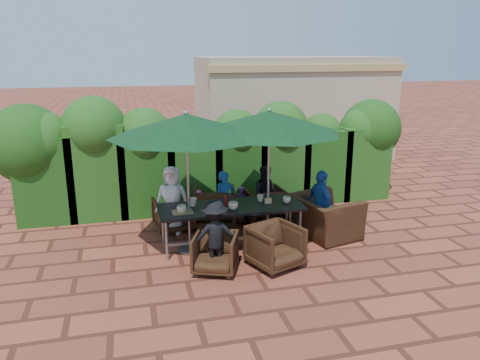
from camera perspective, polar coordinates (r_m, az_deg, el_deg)
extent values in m
plane|color=brown|center=(8.52, 0.02, -8.04)|extent=(80.00, 80.00, 0.00)
cube|color=black|center=(8.29, -1.11, -3.33)|extent=(2.56, 0.90, 0.05)
cube|color=gray|center=(8.51, -1.09, -7.19)|extent=(2.36, 0.05, 0.05)
cylinder|color=gray|center=(7.94, -8.92, -7.31)|extent=(0.05, 0.05, 0.70)
cylinder|color=gray|center=(8.59, -9.35, -5.53)|extent=(0.05, 0.05, 0.70)
cylinder|color=gray|center=(8.44, 7.31, -5.84)|extent=(0.05, 0.05, 0.70)
cylinder|color=gray|center=(9.05, 5.72, -4.28)|extent=(0.05, 0.05, 0.70)
cylinder|color=gray|center=(8.40, -6.08, -8.37)|extent=(0.44, 0.44, 0.03)
cylinder|color=gray|center=(8.00, -6.32, -0.58)|extent=(0.04, 0.04, 2.40)
cone|color=black|center=(7.78, -6.55, 6.66)|extent=(2.61, 2.61, 0.38)
sphere|color=gray|center=(7.75, -6.59, 8.12)|extent=(0.08, 0.08, 0.08)
cylinder|color=gray|center=(8.72, 3.34, -7.39)|extent=(0.44, 0.44, 0.03)
cylinder|color=gray|center=(8.33, 3.47, 0.14)|extent=(0.04, 0.04, 2.40)
cone|color=black|center=(8.12, 3.59, 7.10)|extent=(2.54, 2.54, 0.38)
sphere|color=gray|center=(8.09, 3.61, 8.50)|extent=(0.08, 0.08, 0.08)
imported|color=black|center=(9.22, -8.21, -3.97)|extent=(0.77, 0.74, 0.70)
imported|color=black|center=(9.36, -3.16, -3.06)|extent=(0.94, 0.90, 0.85)
imported|color=black|center=(9.55, 3.04, -2.89)|extent=(0.80, 0.75, 0.79)
imported|color=black|center=(7.48, -3.04, -8.66)|extent=(0.85, 0.83, 0.69)
imported|color=black|center=(7.64, 4.35, -7.84)|extent=(0.95, 0.92, 0.76)
imported|color=black|center=(8.93, 10.34, -3.62)|extent=(1.03, 1.33, 1.03)
imported|color=white|center=(9.03, -8.27, -2.39)|extent=(0.74, 0.57, 1.31)
imported|color=#1D54A1|center=(9.16, -1.86, -2.47)|extent=(0.50, 0.45, 1.15)
imported|color=black|center=(9.36, 3.25, -1.88)|extent=(0.63, 0.43, 1.22)
imported|color=black|center=(7.46, -3.06, -6.78)|extent=(0.76, 0.38, 1.16)
imported|color=#1D54A1|center=(8.79, 9.80, -2.98)|extent=(0.51, 0.82, 1.30)
imported|color=#EC5399|center=(9.26, -4.94, -3.57)|extent=(0.32, 0.28, 0.77)
imported|color=#70479A|center=(9.55, 0.12, -2.99)|extent=(0.33, 0.31, 0.74)
imported|color=green|center=(12.42, 2.98, 3.64)|extent=(1.67, 0.88, 1.70)
imported|color=#EC5399|center=(13.09, 6.12, 4.44)|extent=(0.91, 0.61, 1.80)
imported|color=gray|center=(13.35, 9.68, 4.01)|extent=(1.01, 1.06, 1.57)
imported|color=beige|center=(7.99, -7.13, -3.53)|extent=(0.16, 0.16, 0.13)
imported|color=beige|center=(8.29, -5.80, -2.70)|extent=(0.16, 0.16, 0.15)
imported|color=beige|center=(8.09, -0.84, -3.14)|extent=(0.17, 0.17, 0.13)
imported|color=beige|center=(8.52, 2.50, -2.23)|extent=(0.13, 0.13, 0.12)
imported|color=beige|center=(8.48, 5.71, -2.41)|extent=(0.14, 0.14, 0.11)
cylinder|color=#B20C0A|center=(8.28, -1.80, -2.57)|extent=(0.04, 0.04, 0.17)
cylinder|color=#4C230C|center=(8.33, -1.77, -2.45)|extent=(0.04, 0.04, 0.17)
cube|color=olive|center=(8.01, -7.01, -3.90)|extent=(0.35, 0.25, 0.02)
cube|color=#DDB571|center=(8.24, -2.77, -2.93)|extent=(0.12, 0.06, 0.10)
cube|color=#DDB571|center=(8.42, 3.42, -2.54)|extent=(0.12, 0.06, 0.10)
cube|color=#13340E|center=(10.32, -22.48, 0.20)|extent=(1.15, 0.95, 1.77)
sphere|color=#13340E|center=(10.16, -22.94, 4.48)|extent=(1.17, 1.17, 1.17)
cube|color=#13340E|center=(10.19, -16.99, 1.15)|extent=(1.15, 0.95, 1.99)
sphere|color=#13340E|center=(10.01, -17.39, 6.10)|extent=(1.30, 1.30, 1.30)
cube|color=#13340E|center=(10.20, -11.34, 0.90)|extent=(1.15, 0.95, 1.76)
sphere|color=#13340E|center=(10.04, -11.57, 5.22)|extent=(1.20, 1.20, 1.20)
cube|color=#13340E|center=(10.30, -5.76, 0.99)|extent=(1.15, 0.95, 1.67)
sphere|color=#13340E|center=(10.14, -5.88, 5.00)|extent=(0.91, 0.91, 0.91)
cube|color=#13340E|center=(10.47, -0.35, 1.45)|extent=(1.15, 0.95, 1.71)
sphere|color=#13340E|center=(10.31, -0.35, 5.53)|extent=(1.11, 1.11, 1.11)
cube|color=#13340E|center=(10.73, 4.85, 2.00)|extent=(1.15, 0.95, 1.81)
sphere|color=#13340E|center=(10.57, 4.95, 6.24)|extent=(1.25, 1.25, 1.25)
cube|color=#13340E|center=(11.10, 9.74, 1.93)|extent=(1.15, 0.95, 1.67)
sphere|color=#13340E|center=(10.96, 9.92, 5.66)|extent=(0.91, 0.91, 0.91)
cube|color=#13340E|center=(11.53, 14.32, 2.24)|extent=(1.15, 0.95, 1.70)
sphere|color=#13340E|center=(11.39, 14.57, 5.91)|extent=(1.04, 1.04, 1.04)
sphere|color=#13340E|center=(10.32, -24.46, 4.06)|extent=(1.60, 1.60, 1.60)
sphere|color=#13340E|center=(11.62, 15.65, 6.03)|extent=(1.40, 1.40, 1.40)
cube|color=tan|center=(15.64, 6.40, 8.83)|extent=(6.00, 3.00, 3.20)
cube|color=#DDB571|center=(14.19, 8.62, 13.34)|extent=(6.20, 0.25, 0.20)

